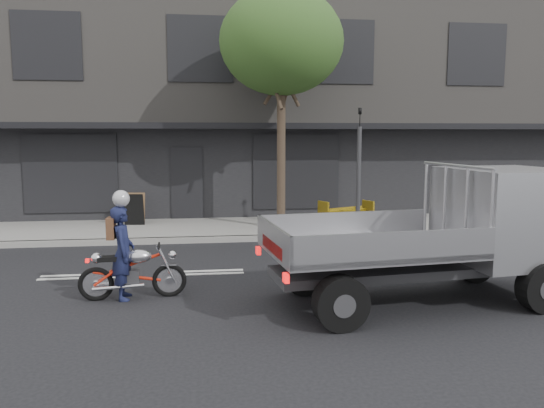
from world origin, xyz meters
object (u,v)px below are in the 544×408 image
at_px(sandwich_board, 134,210).
at_px(flatbed_ute, 481,222).
at_px(motorcycle, 133,271).
at_px(construction_barrier, 348,214).
at_px(rider, 123,253).
at_px(street_tree, 281,43).
at_px(traffic_light_pole, 359,177).

bearing_deg(sandwich_board, flatbed_ute, -41.82).
relative_size(motorcycle, flatbed_ute, 0.35).
bearing_deg(construction_barrier, rider, -135.02).
bearing_deg(flatbed_ute, rider, 166.85).
bearing_deg(sandwich_board, street_tree, -6.43).
bearing_deg(street_tree, motorcycle, -120.60).
bearing_deg(flatbed_ute, street_tree, 104.52).
distance_m(street_tree, traffic_light_pole, 4.23).
bearing_deg(construction_barrier, flatbed_ute, -84.41).
bearing_deg(motorcycle, sandwich_board, 93.10).
bearing_deg(motorcycle, street_tree, 55.57).
distance_m(motorcycle, flatbed_ute, 5.96).
height_order(traffic_light_pole, motorcycle, traffic_light_pole).
bearing_deg(rider, flatbed_ute, -100.70).
xyz_separation_m(traffic_light_pole, flatbed_ute, (0.46, -5.62, -0.33)).
relative_size(traffic_light_pole, construction_barrier, 2.48).
bearing_deg(rider, construction_barrier, -48.85).
bearing_deg(street_tree, sandwich_board, 167.38).
distance_m(street_tree, rider, 8.11).
distance_m(rider, flatbed_ute, 6.07).
height_order(rider, flatbed_ute, flatbed_ute).
bearing_deg(traffic_light_pole, rider, -138.57).
relative_size(street_tree, flatbed_ute, 1.30).
relative_size(street_tree, construction_barrier, 4.78).
xyz_separation_m(traffic_light_pole, rider, (-5.55, -4.90, -0.86)).
distance_m(street_tree, motorcycle, 8.22).
distance_m(motorcycle, rider, 0.35).
distance_m(construction_barrier, sandwich_board, 6.21).
bearing_deg(traffic_light_pole, construction_barrier, 105.56).
bearing_deg(motorcycle, construction_barrier, 41.96).
bearing_deg(sandwich_board, motorcycle, -76.87).
relative_size(street_tree, rider, 4.24).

